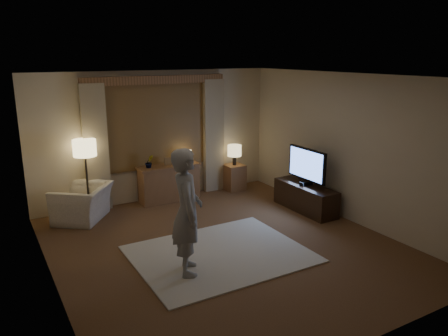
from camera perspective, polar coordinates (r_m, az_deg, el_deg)
room at (r=6.89m, az=-1.93°, el=1.47°), size 5.04×5.54×2.64m
rug at (r=6.65m, az=-0.53°, el=-11.15°), size 2.50×2.00×0.02m
sideboard at (r=8.94m, az=-7.19°, el=-2.04°), size 1.20×0.40×0.70m
picture_frame at (r=8.82m, az=-7.29°, el=0.76°), size 0.16×0.02×0.20m
plant at (r=8.67m, az=-9.73°, el=0.76°), size 0.17×0.13×0.30m
table_lamp_sideboard at (r=8.96m, az=-4.95°, el=1.68°), size 0.22×0.22×0.30m
floor_lamp at (r=8.25m, az=-17.72°, el=1.99°), size 0.41×0.41×1.42m
armchair at (r=8.25m, az=-17.97°, el=-4.37°), size 1.26×1.28×0.63m
side_table at (r=9.58m, az=1.35°, el=-1.21°), size 0.40×0.40×0.56m
table_lamp_side at (r=9.44m, az=1.38°, el=2.22°), size 0.30×0.30×0.44m
tv_stand at (r=8.49m, az=10.58°, el=-3.81°), size 0.45×1.40×0.50m
tv at (r=8.31m, az=10.78°, el=0.37°), size 0.24×0.98×0.71m
person at (r=5.83m, az=-4.84°, el=-5.73°), size 0.61×0.73×1.73m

